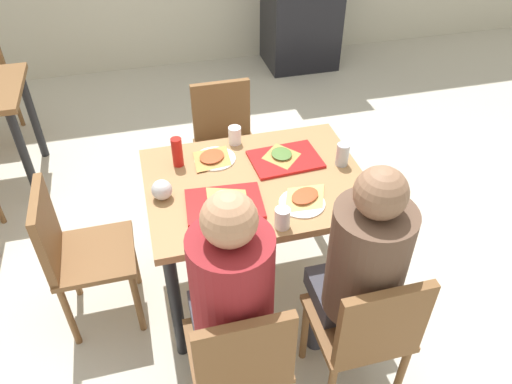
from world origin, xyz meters
The scene contains 21 objects.
ground_plane centered at (0.00, 0.00, -0.01)m, with size 10.00×10.00×0.02m, color beige.
main_table centered at (0.00, 0.00, 0.66)m, with size 1.10×0.84×0.76m.
chair_near_left centered at (-0.28, -0.80, 0.51)m, with size 0.40×0.40×0.87m.
chair_near_right centered at (0.28, -0.80, 0.51)m, with size 0.40×0.40×0.87m.
chair_far_side centered at (0.00, 0.80, 0.51)m, with size 0.40×0.40×0.87m.
chair_left_end centered at (-0.93, 0.00, 0.51)m, with size 0.40×0.40×0.87m.
person_in_red centered at (-0.28, -0.66, 0.76)m, with size 0.32×0.42×1.28m.
person_in_brown_jacket centered at (0.28, -0.66, 0.76)m, with size 0.32×0.42×1.28m.
tray_red_near centered at (-0.19, -0.15, 0.77)m, with size 0.36×0.26×0.02m, color red.
tray_red_far centered at (0.19, 0.13, 0.77)m, with size 0.36×0.26×0.02m, color red.
paper_plate_center centered at (-0.17, 0.23, 0.77)m, with size 0.22×0.22×0.01m, color white.
paper_plate_near_edge centered at (0.17, -0.23, 0.77)m, with size 0.22×0.22×0.01m, color white.
pizza_slice_a centered at (-0.18, -0.14, 0.79)m, with size 0.26×0.27×0.02m.
pizza_slice_b centered at (0.18, 0.15, 0.79)m, with size 0.16×0.19×0.02m.
pizza_slice_c centered at (-0.18, 0.23, 0.78)m, with size 0.27×0.27×0.02m.
pizza_slice_d centered at (0.19, -0.20, 0.78)m, with size 0.26×0.24×0.02m.
plastic_cup_a centered at (-0.03, 0.36, 0.81)m, with size 0.07×0.07×0.10m, color white.
plastic_cup_b centered at (0.03, -0.36, 0.81)m, with size 0.07×0.07×0.10m, color white.
soda_can centered at (0.47, 0.02, 0.82)m, with size 0.07×0.07×0.12m, color #B7BCC6.
condiment_bottle centered at (-0.36, 0.23, 0.84)m, with size 0.06×0.06×0.16m, color red.
foil_bundle centered at (-0.47, -0.02, 0.81)m, with size 0.10×0.10×0.10m, color silver.
Camera 1 is at (-0.50, -1.90, 2.28)m, focal length 34.70 mm.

